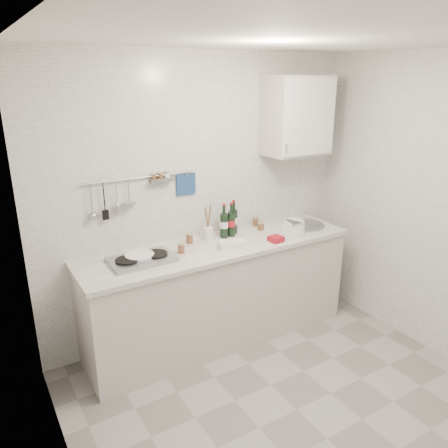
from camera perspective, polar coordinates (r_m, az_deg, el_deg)
name	(u,v)px	position (r m, az deg, el deg)	size (l,w,h in m)	color
floor	(297,410)	(3.48, 9.48, -22.81)	(3.00, 3.00, 0.00)	slate
ceiling	(322,36)	(2.62, 12.64, 22.85)	(3.00, 3.00, 0.00)	silver
back_wall	(202,199)	(3.90, -2.92, 3.25)	(3.00, 0.02, 2.50)	silver
wall_left	(62,314)	(2.20, -20.45, -10.95)	(0.02, 2.80, 2.50)	silver
counter	(220,294)	(3.97, -0.56, -9.18)	(2.44, 0.64, 0.96)	#BDB6AE
wall_rail	(138,190)	(3.59, -11.12, 4.44)	(0.98, 0.09, 0.34)	#93969B
wall_cabinet	(297,116)	(4.14, 9.52, 13.78)	(0.60, 0.38, 0.70)	#BDB6AE
plate_stack_hob	(139,257)	(3.50, -11.06, -4.30)	(0.25, 0.25, 0.05)	#4D75AF
plate_stack_sink	(293,227)	(4.06, 8.97, -0.42)	(0.26, 0.24, 0.12)	white
wine_bottles	(230,219)	(3.92, 0.75, 0.66)	(0.21, 0.13, 0.31)	black
butter_dish	(232,245)	(3.67, 1.01, -2.70)	(0.21, 0.11, 0.06)	white
strawberry_punnet	(276,239)	(3.84, 6.80, -1.95)	(0.11, 0.11, 0.05)	#AA121E
utensil_crock	(208,232)	(3.84, -2.05, -1.01)	(0.08, 0.08, 0.32)	white
jar_a	(190,238)	(3.78, -4.52, -1.85)	(0.06, 0.06, 0.09)	brown
jar_b	(256,221)	(4.22, 4.16, 0.34)	(0.06, 0.06, 0.08)	brown
jar_c	(261,226)	(4.11, 4.83, -0.26)	(0.07, 0.07, 0.07)	brown
jar_d	(181,248)	(3.58, -5.60, -3.17)	(0.06, 0.06, 0.08)	brown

